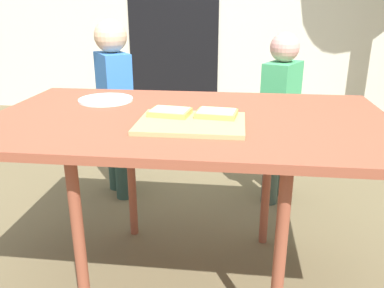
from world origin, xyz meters
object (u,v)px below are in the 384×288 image
cutting_board (191,123)px  pizza_slice_far_right (217,113)px  plate_white_left (106,100)px  dining_table (189,130)px  child_right (280,111)px  child_left (115,99)px  pizza_slice_far_left (170,112)px

cutting_board → pizza_slice_far_right: pizza_slice_far_right is taller
plate_white_left → pizza_slice_far_right: bearing=-26.5°
cutting_board → dining_table: bearing=100.9°
dining_table → child_right: bearing=63.0°
dining_table → plate_white_left: size_ratio=6.43×
child_left → child_right: size_ratio=1.07×
dining_table → child_right: child_right is taller
pizza_slice_far_left → pizza_slice_far_right: (0.16, 0.00, 0.00)m
cutting_board → pizza_slice_far_left: 0.11m
dining_table → pizza_slice_far_right: size_ratio=9.69×
pizza_slice_far_right → dining_table: bearing=156.7°
cutting_board → child_right: size_ratio=0.37×
dining_table → cutting_board: 0.13m
cutting_board → pizza_slice_far_right: bearing=41.1°
plate_white_left → cutting_board: bearing=-37.8°
cutting_board → child_left: 1.02m
pizza_slice_far_left → child_right: (0.46, 0.83, -0.20)m
plate_white_left → child_left: size_ratio=0.22×
pizza_slice_far_left → pizza_slice_far_right: bearing=0.4°
dining_table → cutting_board: cutting_board is taller
pizza_slice_far_left → plate_white_left: pizza_slice_far_left is taller
child_left → plate_white_left: bearing=-75.6°
pizza_slice_far_right → plate_white_left: (-0.47, 0.23, -0.02)m
pizza_slice_far_left → cutting_board: bearing=-39.5°
cutting_board → plate_white_left: bearing=142.2°
child_left → pizza_slice_far_right: bearing=-52.2°
pizza_slice_far_left → child_right: 0.97m
cutting_board → plate_white_left: cutting_board is taller
pizza_slice_far_right → plate_white_left: pizza_slice_far_right is taller
dining_table → pizza_slice_far_right: 0.13m
dining_table → child_left: 0.91m
dining_table → plate_white_left: plate_white_left is taller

